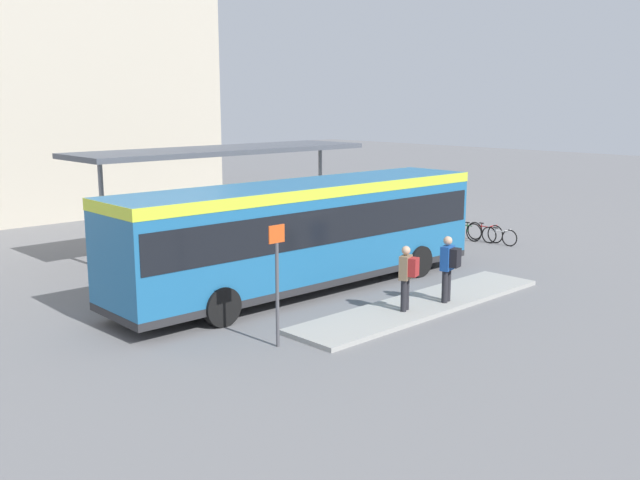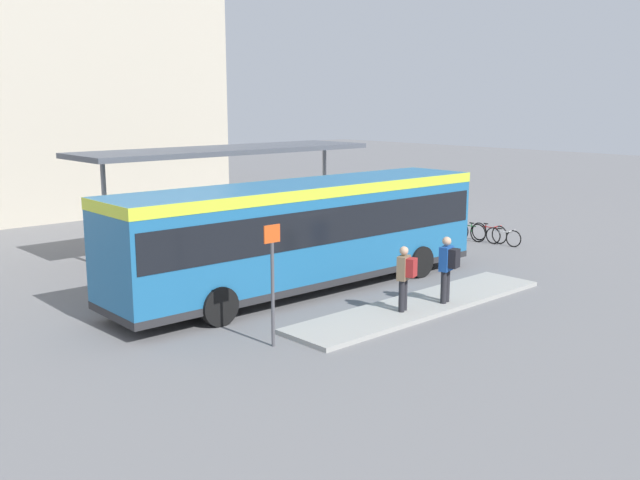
% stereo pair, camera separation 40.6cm
% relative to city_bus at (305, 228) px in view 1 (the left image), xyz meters
% --- Properties ---
extents(ground_plane, '(120.00, 120.00, 0.00)m').
position_rel_city_bus_xyz_m(ground_plane, '(-0.01, 0.00, -1.85)').
color(ground_plane, slate).
extents(curb_island, '(8.67, 1.80, 0.12)m').
position_rel_city_bus_xyz_m(curb_island, '(1.14, -3.45, -1.79)').
color(curb_island, '#9E9E99').
rests_on(curb_island, ground_plane).
extents(city_bus, '(12.19, 2.81, 3.17)m').
position_rel_city_bus_xyz_m(city_bus, '(0.00, 0.00, 0.00)').
color(city_bus, '#1E6093').
rests_on(city_bus, ground_plane).
extents(pedestrian_waiting, '(0.49, 0.53, 1.71)m').
position_rel_city_bus_xyz_m(pedestrian_waiting, '(0.23, -3.64, -0.75)').
color(pedestrian_waiting, '#232328').
rests_on(pedestrian_waiting, curb_island).
extents(pedestrian_companion, '(0.49, 0.53, 1.81)m').
position_rel_city_bus_xyz_m(pedestrian_companion, '(1.68, -3.89, -0.70)').
color(pedestrian_companion, '#232328').
rests_on(pedestrian_companion, curb_island).
extents(bicycle_white, '(0.48, 1.54, 0.67)m').
position_rel_city_bus_xyz_m(bicycle_white, '(10.01, -0.17, -1.52)').
color(bicycle_white, black).
rests_on(bicycle_white, ground_plane).
extents(bicycle_red, '(0.48, 1.70, 0.73)m').
position_rel_city_bus_xyz_m(bicycle_red, '(10.20, 0.60, -1.49)').
color(bicycle_red, black).
rests_on(bicycle_red, ground_plane).
extents(bicycle_green, '(0.48, 1.74, 0.75)m').
position_rel_city_bus_xyz_m(bicycle_green, '(9.83, 1.37, -1.48)').
color(bicycle_green, black).
rests_on(bicycle_green, ground_plane).
extents(bicycle_blue, '(0.48, 1.77, 0.76)m').
position_rel_city_bus_xyz_m(bicycle_blue, '(9.81, 2.14, -1.47)').
color(bicycle_blue, black).
rests_on(bicycle_blue, ground_plane).
extents(station_shelter, '(11.52, 3.12, 3.79)m').
position_rel_city_bus_xyz_m(station_shelter, '(1.88, 6.49, 1.79)').
color(station_shelter, '#4C515B').
rests_on(station_shelter, ground_plane).
extents(potted_planter_near_shelter, '(0.88, 0.88, 1.39)m').
position_rel_city_bus_xyz_m(potted_planter_near_shelter, '(-1.63, 4.17, -1.13)').
color(potted_planter_near_shelter, slate).
rests_on(potted_planter_near_shelter, ground_plane).
extents(platform_sign, '(0.44, 0.08, 2.80)m').
position_rel_city_bus_xyz_m(platform_sign, '(-3.75, -3.19, -0.30)').
color(platform_sign, '#4C4C51').
rests_on(platform_sign, ground_plane).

